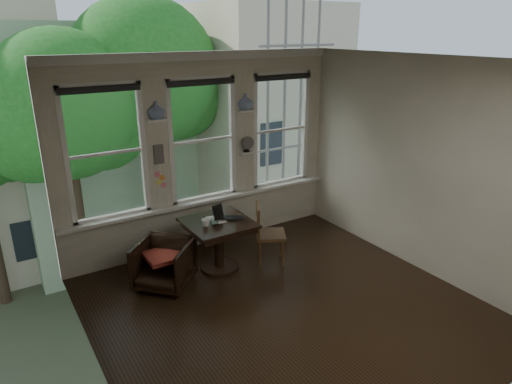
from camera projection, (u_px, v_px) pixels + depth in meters
ground at (285, 307)px, 5.73m from camera, size 4.50×4.50×0.00m
ceiling at (292, 60)px, 4.72m from camera, size 4.50×4.50×0.00m
wall_back at (202, 153)px, 7.02m from camera, size 4.50×0.00×4.50m
wall_front at (464, 283)px, 3.43m from camera, size 4.50×0.00×4.50m
wall_left at (86, 242)px, 4.10m from camera, size 0.00×4.50×4.50m
wall_right at (419, 166)px, 6.35m from camera, size 0.00×4.50×4.50m
window_left at (106, 153)px, 6.22m from camera, size 1.10×0.12×1.90m
window_center at (202, 140)px, 6.95m from camera, size 1.10×0.12×1.90m
window_right at (280, 130)px, 7.68m from camera, size 1.10×0.12×1.90m
shelf_left at (157, 120)px, 6.37m from camera, size 0.26×0.16×0.03m
shelf_right at (246, 111)px, 7.10m from camera, size 0.26×0.16×0.03m
intercom at (158, 154)px, 6.56m from camera, size 0.14×0.06×0.28m
sticky_notes at (160, 177)px, 6.69m from camera, size 0.16×0.01×0.24m
desk_fan at (246, 147)px, 7.28m from camera, size 0.20×0.20×0.24m
vase_left at (156, 110)px, 6.32m from camera, size 0.24×0.24×0.25m
vase_right at (245, 102)px, 7.05m from camera, size 0.24×0.24×0.25m
table at (219, 245)px, 6.53m from camera, size 0.90×0.90×0.75m
armchair_left at (164, 264)px, 6.12m from camera, size 0.99×0.99×0.65m
cushion_red at (163, 256)px, 6.07m from camera, size 0.45×0.45×0.06m
side_chair_right at (271, 234)px, 6.69m from camera, size 0.57×0.57×0.92m
laptop at (232, 219)px, 6.44m from camera, size 0.43×0.37×0.03m
mug at (206, 223)px, 6.24m from camera, size 0.12×0.12×0.10m
drinking_glass at (214, 222)px, 6.26m from camera, size 0.12×0.12×0.09m
tablet at (218, 212)px, 6.44m from camera, size 0.17×0.11×0.22m
papers at (216, 219)px, 6.47m from camera, size 0.25×0.32×0.00m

